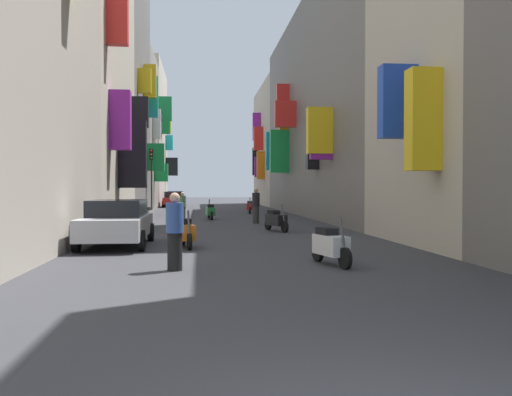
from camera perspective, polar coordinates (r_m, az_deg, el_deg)
The scene contains 22 objects.
ground_plane at distance 33.39m, azimuth -3.61°, elevation -1.99°, with size 140.00×140.00×0.00m, color #38383D.
building_left_mid_a at distance 27.39m, azimuth -20.20°, elevation 10.71°, with size 7.25×10.73×12.82m.
building_left_mid_b at distance 38.02m, azimuth -16.29°, elevation 13.02°, with size 7.20×10.10×19.37m.
building_left_mid_c at distance 46.90m, azimuth -14.13°, elevation 6.65°, with size 7.37×9.12×12.73m.
building_left_far at distance 57.67m, azimuth -12.62°, elevation 6.30°, with size 7.30×12.55×14.13m.
building_right_mid_a at distance 19.58m, azimuth 23.56°, elevation 14.40°, with size 7.06×7.88×12.67m.
building_right_mid_b at distance 28.51m, azimuth 14.06°, elevation 16.86°, with size 7.20×10.49×19.14m.
building_right_mid_c at distance 41.33m, azimuth 7.22°, elevation 7.95°, with size 7.40×17.87×13.48m.
building_right_far at distance 57.04m, azimuth 3.50°, elevation 5.44°, with size 6.93×14.42×12.26m.
parked_car_silver at distance 17.24m, azimuth -14.29°, elevation -2.40°, with size 1.96×4.48×1.41m.
parked_car_blue at distance 57.04m, azimuth -8.39°, elevation 0.04°, with size 1.91×4.36×1.44m.
parked_car_red at distance 50.85m, azimuth -8.58°, elevation -0.10°, with size 2.02×3.95×1.43m.
scooter_red at distance 38.03m, azimuth -0.66°, elevation -0.92°, with size 0.50×1.76×1.13m.
scooter_white at distance 12.70m, azimuth 7.78°, elevation -4.90°, with size 0.68×1.81×1.13m.
scooter_black at distance 22.37m, azimuth 2.10°, elevation -2.31°, with size 0.81×1.86×1.13m.
scooter_silver at distance 26.61m, azimuth -11.38°, elevation -1.79°, with size 0.59×1.77×1.13m.
scooter_green at distance 30.86m, azimuth -4.79°, elevation -1.38°, with size 0.54×2.00×1.13m.
scooter_orange at distance 16.43m, azimuth -7.33°, elevation -3.55°, with size 0.62×1.89×1.13m.
pedestrian_crossing at distance 11.87m, azimuth -8.48°, elevation -3.50°, with size 0.39×0.39×1.68m.
pedestrian_near_left at distance 29.35m, azimuth -7.68°, elevation -0.91°, with size 0.47×0.47×1.56m.
pedestrian_near_right at distance 27.29m, azimuth -0.01°, elevation -0.82°, with size 0.47×0.47×1.76m.
traffic_light_near_corner at distance 38.04m, azimuth -10.85°, elevation 2.90°, with size 0.26×0.34×4.44m.
Camera 1 is at (-1.37, -3.31, 1.78)m, focal length 38.31 mm.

